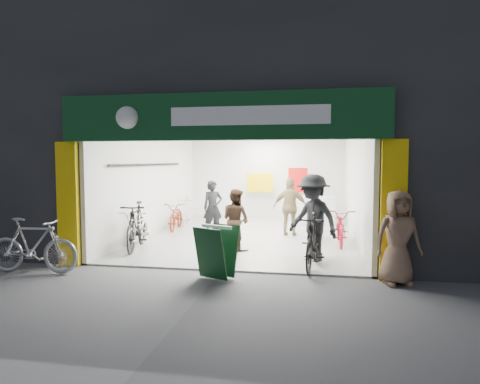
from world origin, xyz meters
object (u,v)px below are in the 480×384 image
(parked_bike, at_px, (33,246))
(sandwich_board, at_px, (217,250))
(bike_left_front, at_px, (138,230))
(bike_right_front, at_px, (313,241))
(pedestrian_near, at_px, (398,238))

(parked_bike, height_order, sandwich_board, parked_bike)
(bike_left_front, xyz_separation_m, bike_right_front, (4.30, -1.16, 0.07))
(bike_left_front, distance_m, parked_bike, 2.74)
(bike_left_front, xyz_separation_m, pedestrian_near, (5.80, -2.06, 0.35))
(pedestrian_near, bearing_deg, bike_left_front, 145.95)
(parked_bike, xyz_separation_m, sandwich_board, (3.64, 0.25, -0.01))
(parked_bike, distance_m, pedestrian_near, 6.92)
(parked_bike, bearing_deg, bike_right_front, -80.01)
(bike_left_front, bearing_deg, pedestrian_near, -28.28)
(bike_left_front, bearing_deg, parked_bike, -122.21)
(bike_left_front, height_order, parked_bike, parked_bike)
(bike_left_front, height_order, sandwich_board, sandwich_board)
(parked_bike, relative_size, sandwich_board, 1.87)
(bike_left_front, xyz_separation_m, parked_bike, (-1.09, -2.51, 0.05))
(pedestrian_near, height_order, sandwich_board, pedestrian_near)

